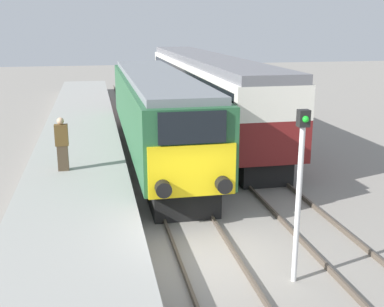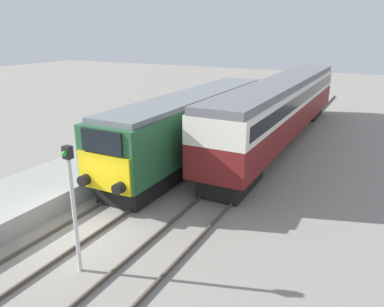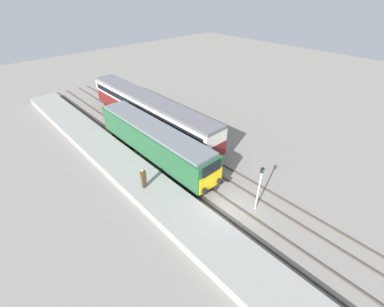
{
  "view_description": "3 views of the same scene",
  "coord_description": "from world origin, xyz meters",
  "px_view_note": "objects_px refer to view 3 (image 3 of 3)",
  "views": [
    {
      "loc": [
        -2.56,
        -10.7,
        5.68
      ],
      "look_at": [
        0.0,
        1.82,
        2.23
      ],
      "focal_mm": 45.0,
      "sensor_mm": 36.0,
      "label": 1
    },
    {
      "loc": [
        9.19,
        -8.49,
        6.95
      ],
      "look_at": [
        1.7,
        5.82,
        1.6
      ],
      "focal_mm": 35.0,
      "sensor_mm": 36.0,
      "label": 2
    },
    {
      "loc": [
        -11.7,
        -8.65,
        14.84
      ],
      "look_at": [
        1.7,
        5.82,
        1.6
      ],
      "focal_mm": 24.0,
      "sensor_mm": 36.0,
      "label": 3
    }
  ],
  "objects_px": {
    "signal_post": "(259,186)",
    "locomotive": "(154,141)",
    "person_on_platform": "(143,178)",
    "passenger_carriage": "(150,110)"
  },
  "relations": [
    {
      "from": "passenger_carriage",
      "to": "person_on_platform",
      "type": "relative_size",
      "value": 11.5
    },
    {
      "from": "person_on_platform",
      "to": "signal_post",
      "type": "distance_m",
      "value": 9.03
    },
    {
      "from": "locomotive",
      "to": "signal_post",
      "type": "xyz_separation_m",
      "value": [
        1.7,
        -10.86,
        0.25
      ]
    },
    {
      "from": "locomotive",
      "to": "signal_post",
      "type": "height_order",
      "value": "signal_post"
    },
    {
      "from": "locomotive",
      "to": "person_on_platform",
      "type": "bearing_deg",
      "value": -135.42
    },
    {
      "from": "signal_post",
      "to": "locomotive",
      "type": "bearing_deg",
      "value": 98.9
    },
    {
      "from": "passenger_carriage",
      "to": "person_on_platform",
      "type": "xyz_separation_m",
      "value": [
        -7.12,
        -9.22,
        -0.73
      ]
    },
    {
      "from": "locomotive",
      "to": "person_on_platform",
      "type": "xyz_separation_m",
      "value": [
        -3.72,
        -3.66,
        -0.36
      ]
    },
    {
      "from": "passenger_carriage",
      "to": "person_on_platform",
      "type": "distance_m",
      "value": 11.67
    },
    {
      "from": "person_on_platform",
      "to": "signal_post",
      "type": "relative_size",
      "value": 0.47
    }
  ]
}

